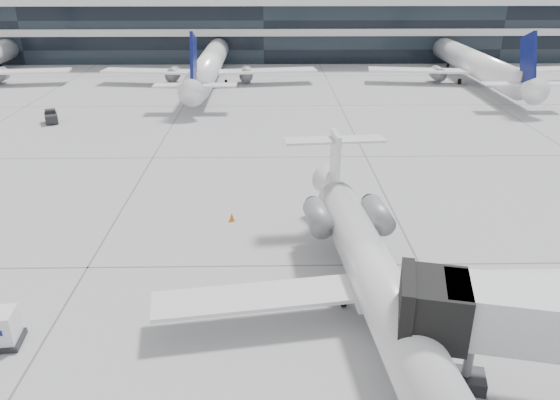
{
  "coord_description": "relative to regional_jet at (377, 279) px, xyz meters",
  "views": [
    {
      "loc": [
        1.0,
        -28.51,
        16.77
      ],
      "look_at": [
        1.62,
        3.96,
        2.6
      ],
      "focal_mm": 35.0,
      "sensor_mm": 36.0,
      "label": 1
    }
  ],
  "objects": [
    {
      "name": "regional_jet",
      "position": [
        0.0,
        0.0,
        0.0
      ],
      "size": [
        22.47,
        28.08,
        6.48
      ],
      "rotation": [
        0.0,
        0.0,
        0.08
      ],
      "color": "silver",
      "rests_on": "ground"
    },
    {
      "name": "bg_jet_right",
      "position": [
        25.7,
        60.19,
        -2.21
      ],
      "size": [
        32.0,
        40.0,
        9.6
      ],
      "primitive_type": null,
      "color": "white",
      "rests_on": "ground"
    },
    {
      "name": "ground",
      "position": [
        -6.3,
        5.19,
        -2.21
      ],
      "size": [
        220.0,
        220.0,
        0.0
      ],
      "primitive_type": "plane",
      "color": "gray",
      "rests_on": "ground"
    },
    {
      "name": "traffic_cone",
      "position": [
        -8.04,
        11.51,
        -1.93
      ],
      "size": [
        0.44,
        0.44,
        0.6
      ],
      "rotation": [
        0.0,
        0.0,
        0.08
      ],
      "color": "#E15F0B",
      "rests_on": "ground"
    },
    {
      "name": "terminal",
      "position": [
        -6.3,
        87.19,
        2.79
      ],
      "size": [
        170.0,
        22.0,
        10.0
      ],
      "primitive_type": "cube",
      "color": "black",
      "rests_on": "ground"
    },
    {
      "name": "far_tug",
      "position": [
        -30.18,
        37.69,
        -1.57
      ],
      "size": [
        2.1,
        2.6,
        1.44
      ],
      "rotation": [
        0.0,
        0.0,
        0.39
      ],
      "color": "black",
      "rests_on": "ground"
    },
    {
      "name": "bg_jet_center",
      "position": [
        -14.3,
        60.19,
        -2.21
      ],
      "size": [
        32.0,
        40.0,
        9.6
      ],
      "primitive_type": null,
      "color": "white",
      "rests_on": "ground"
    }
  ]
}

